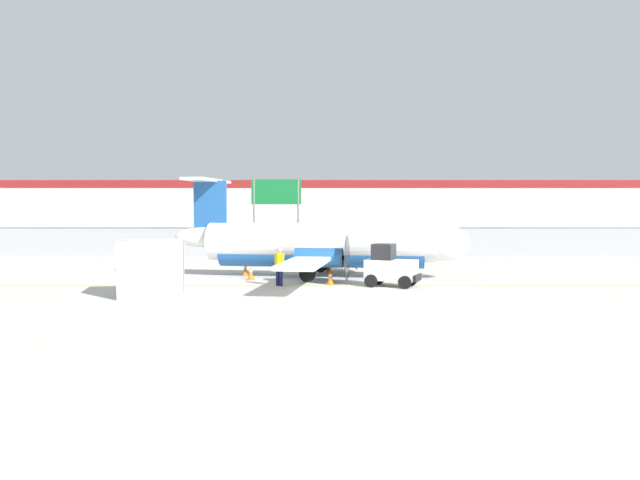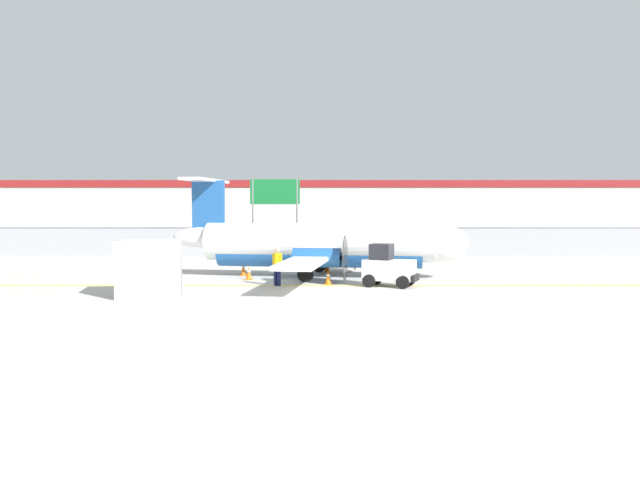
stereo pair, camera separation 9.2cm
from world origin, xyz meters
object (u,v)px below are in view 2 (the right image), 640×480
object	(u,v)px
parked_car_7	(499,236)
traffic_cone_far_left	(245,270)
baggage_tug	(389,267)
cargo_container	(151,268)
ground_crew_worker	(279,264)
parked_car_1	(213,236)
parked_car_3	(324,239)
commuter_airplane	(325,245)
parked_car_2	(245,238)
parked_car_6	(475,238)
traffic_cone_far_right	(328,266)
highway_sign	(276,198)
parked_car_4	(367,235)
parked_car_5	(412,235)
traffic_cone_near_left	(330,278)
traffic_cone_near_right	(250,273)
parked_car_0	(162,236)

from	to	relation	value
parked_car_7	traffic_cone_far_left	bearing A→B (deg)	-129.99
baggage_tug	traffic_cone_far_left	bearing A→B (deg)	169.15
cargo_container	traffic_cone_far_left	world-z (taller)	cargo_container
ground_crew_worker	cargo_container	world-z (taller)	cargo_container
ground_crew_worker	parked_car_7	distance (m)	34.20
parked_car_1	parked_car_3	distance (m)	10.60
commuter_airplane	parked_car_7	xyz separation A→B (m)	(15.98, 25.51, -0.71)
parked_car_2	parked_car_6	distance (m)	19.28
traffic_cone_far_right	parked_car_2	distance (m)	20.24
parked_car_3	highway_sign	distance (m)	7.80
parked_car_3	parked_car_4	size ratio (longest dim) A/B	1.00
commuter_airplane	parked_car_4	distance (m)	26.82
parked_car_4	parked_car_6	size ratio (longest dim) A/B	1.01
commuter_airplane	parked_car_2	xyz separation A→B (m)	(-6.59, 21.35, -0.71)
parked_car_1	parked_car_5	bearing A→B (deg)	13.34
parked_car_2	parked_car_4	size ratio (longest dim) A/B	1.02
traffic_cone_far_right	traffic_cone_far_left	bearing A→B (deg)	-158.79
baggage_tug	ground_crew_worker	world-z (taller)	baggage_tug
traffic_cone_near_left	cargo_container	bearing A→B (deg)	-152.70
commuter_airplane	baggage_tug	xyz separation A→B (m)	(2.80, -3.70, -0.75)
traffic_cone_near_left	traffic_cone_far_right	distance (m)	5.34
parked_car_2	cargo_container	bearing A→B (deg)	-83.30
commuter_airplane	ground_crew_worker	xyz separation A→B (m)	(-2.10, -3.52, -0.65)
parked_car_5	parked_car_7	size ratio (longest dim) A/B	1.03
parked_car_5	highway_sign	xyz separation A→B (m)	(-11.71, -12.58, 3.24)
ground_crew_worker	traffic_cone_far_left	distance (m)	4.64
traffic_cone_near_right	parked_car_3	distance (m)	21.78
parked_car_1	traffic_cone_far_left	bearing A→B (deg)	-70.86
parked_car_4	traffic_cone_near_right	bearing A→B (deg)	77.28
ground_crew_worker	traffic_cone_far_left	size ratio (longest dim) A/B	2.66
ground_crew_worker	parked_car_7	xyz separation A→B (m)	(18.08, 29.03, -0.06)
traffic_cone_near_right	parked_car_2	xyz separation A→B (m)	(-2.96, 22.54, 0.58)
commuter_airplane	traffic_cone_far_left	bearing A→B (deg)	179.79
ground_crew_worker	parked_car_6	xyz separation A→B (m)	(14.79, 24.80, -0.06)
ground_crew_worker	traffic_cone_near_left	distance (m)	2.40
parked_car_7	baggage_tug	bearing A→B (deg)	-115.39
traffic_cone_far_right	highway_sign	size ratio (longest dim) A/B	0.12
highway_sign	baggage_tug	bearing A→B (deg)	-70.63
traffic_cone_near_left	parked_car_7	xyz separation A→B (m)	(15.81, 28.57, 0.58)
highway_sign	parked_car_4	bearing A→B (deg)	58.88
ground_crew_worker	parked_car_2	xyz separation A→B (m)	(-4.49, 24.86, -0.06)
baggage_tug	parked_car_0	xyz separation A→B (m)	(-17.43, 29.11, 0.04)
parked_car_4	highway_sign	world-z (taller)	highway_sign
commuter_airplane	cargo_container	world-z (taller)	commuter_airplane
parked_car_0	parked_car_2	distance (m)	9.01
parked_car_7	cargo_container	bearing A→B (deg)	-126.46
traffic_cone_far_left	parked_car_7	size ratio (longest dim) A/B	0.15
baggage_tug	parked_car_3	world-z (taller)	baggage_tug
parked_car_6	highway_sign	bearing A→B (deg)	23.42
parked_car_0	parked_car_3	size ratio (longest dim) A/B	1.02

